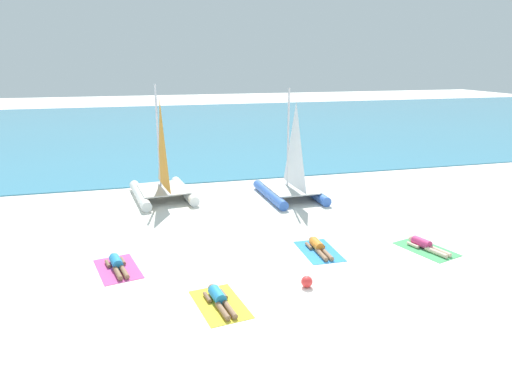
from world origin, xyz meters
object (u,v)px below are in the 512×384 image
Objects in this scene: towel_leftmost at (118,269)px; towel_center_left at (220,304)px; towel_rightmost at (426,249)px; sunbather_center_left at (219,298)px; sunbather_leftmost at (117,264)px; sailboat_blue at (291,182)px; sunbather_center_right at (318,247)px; towel_center_right at (319,251)px; beach_ball at (307,282)px; sailboat_white at (163,182)px; sunbather_rightmost at (425,245)px.

towel_leftmost is 1.00× the size of towel_center_left.
sunbather_center_left is at bearing -166.87° from towel_rightmost.
sunbather_leftmost is 9.68m from towel_rightmost.
sailboat_blue is 7.07m from towel_rightmost.
sunbather_center_right is at bearing 166.51° from towel_rightmost.
sunbather_leftmost is at bearing 178.12° from sunbather_center_right.
towel_center_right is 6.01× the size of beach_ball.
sailboat_white reaches higher than beach_ball.
towel_center_left is 7.30m from sunbather_rightmost.
towel_leftmost is 9.66m from towel_rightmost.
sailboat_white is 3.14× the size of sunbather_leftmost.
sailboat_blue is 2.49× the size of towel_leftmost.
towel_center_left is at bearing -92.57° from sailboat_white.
towel_leftmost is 9.64m from sunbather_rightmost.
sailboat_white is 2.58× the size of towel_leftmost.
sunbather_center_left is 1.01× the size of sunbather_rightmost.
sailboat_white is 5.63m from sailboat_blue.
towel_center_left is at bearing -90.00° from sunbather_center_left.
sailboat_white is at bearing 75.22° from towel_leftmost.
sunbather_rightmost is (3.39, -0.75, 0.00)m from sunbather_center_right.
sunbather_rightmost is (7.09, 1.72, 0.00)m from sunbather_center_left.
sunbather_center_right reaches higher than towel_rightmost.
beach_ball reaches higher than towel_center_left.
towel_center_right is 1.23× the size of sunbather_rightmost.
towel_rightmost is at bearing -90.00° from sunbather_rightmost.
sunbather_center_left is (-0.01, 0.07, 0.13)m from towel_center_left.
sunbather_rightmost is at bearing -52.28° from sailboat_white.
sunbather_leftmost is at bearing 157.65° from sunbather_rightmost.
sailboat_blue is 3.02× the size of sunbather_center_left.
sunbather_center_left is at bearing -121.93° from sailboat_blue.
sunbather_leftmost is at bearing 176.49° from towel_center_right.
sunbather_rightmost reaches higher than towel_center_right.
sailboat_white reaches higher than sunbather_rightmost.
beach_ball reaches higher than sunbather_center_right.
sunbather_center_right is (6.21, -0.31, 0.00)m from sunbather_leftmost.
towel_rightmost is 0.14m from sunbather_rightmost.
sailboat_white is at bearing 122.14° from sunbather_center_right.
sailboat_white reaches higher than towel_center_right.
towel_rightmost is (7.11, 1.66, -0.13)m from sunbather_center_left.
sailboat_blue reaches higher than towel_leftmost.
sailboat_white reaches higher than sunbather_center_right.
sunbather_center_right is at bearing -2.30° from towel_leftmost.
sailboat_white is at bearing 108.17° from beach_ball.
towel_center_right is at bearing -15.82° from sunbather_leftmost.
sunbather_leftmost is at bearing 131.39° from towel_center_left.
towel_center_left is (-4.79, -8.36, -0.70)m from sailboat_blue.
beach_ball is (-1.25, -2.24, 0.03)m from sunbather_center_right.
beach_ball reaches higher than sunbather_rightmost.
sunbather_leftmost and sunbather_center_right have the same top height.
towel_rightmost is at bearing 4.73° from sunbather_center_left.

